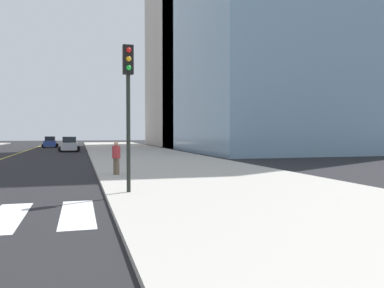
# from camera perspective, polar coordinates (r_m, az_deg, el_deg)

# --- Properties ---
(sidewalk_kerb_east) EXTENTS (10.00, 120.00, 0.15)m
(sidewalk_kerb_east) POSITION_cam_1_polar(r_m,az_deg,el_deg) (27.94, -3.82, -2.77)
(sidewalk_kerb_east) COLOR #B2ADA3
(sidewalk_kerb_east) RESTS_ON ground
(lane_divider_paint) EXTENTS (0.16, 80.00, 0.01)m
(lane_divider_paint) POSITION_cam_1_polar(r_m,az_deg,el_deg) (47.73, -23.55, -1.16)
(lane_divider_paint) COLOR yellow
(lane_divider_paint) RESTS_ON ground
(parking_garage_concrete) EXTENTS (18.00, 24.00, 31.66)m
(parking_garage_concrete) POSITION_cam_1_polar(r_m,az_deg,el_deg) (68.53, 2.46, 13.10)
(parking_garage_concrete) COLOR #B2ADA3
(parking_garage_concrete) RESTS_ON ground
(car_blue_nearest) EXTENTS (2.35, 3.74, 1.66)m
(car_blue_nearest) POSITION_cam_1_polar(r_m,az_deg,el_deg) (62.68, -19.80, 0.23)
(car_blue_nearest) COLOR #2D479E
(car_blue_nearest) RESTS_ON ground
(car_silver_third) EXTENTS (2.46, 3.92, 1.75)m
(car_silver_third) POSITION_cam_1_polar(r_m,az_deg,el_deg) (48.69, -17.27, -0.08)
(car_silver_third) COLOR #B7B7BC
(car_silver_third) RESTS_ON ground
(traffic_light_near_corner) EXTENTS (0.36, 0.41, 5.10)m
(traffic_light_near_corner) POSITION_cam_1_polar(r_m,az_deg,el_deg) (13.98, -9.19, 7.76)
(traffic_light_near_corner) COLOR black
(traffic_light_near_corner) RESTS_ON sidewalk_kerb_east
(pedestrian_waiting_east) EXTENTS (0.41, 0.41, 1.64)m
(pedestrian_waiting_east) POSITION_cam_1_polar(r_m,az_deg,el_deg) (19.82, -10.88, -1.77)
(pedestrian_waiting_east) COLOR brown
(pedestrian_waiting_east) RESTS_ON sidewalk_kerb_east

